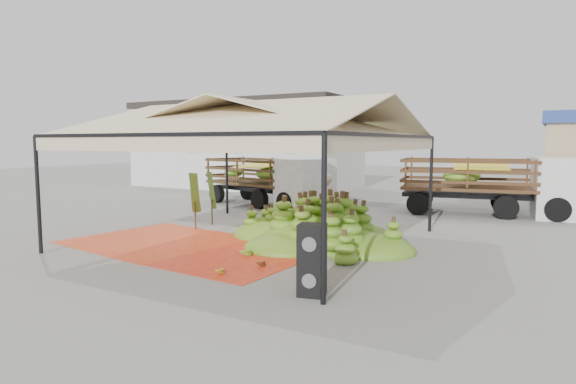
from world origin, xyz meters
The scene contains 17 objects.
ground centered at (0.00, 0.00, 0.00)m, with size 90.00×90.00×0.00m, color slate.
canopy_tent centered at (0.00, 0.00, 3.30)m, with size 8.10×8.10×4.00m.
building_white centered at (-10.00, 14.00, 2.71)m, with size 14.30×6.30×5.40m.
tarp_left centered at (-2.64, -1.33, 0.01)m, with size 4.29×4.08×0.01m, color #DC4414.
tarp_right centered at (0.37, -1.64, 0.01)m, with size 3.90×4.10×0.01m, color red.
banana_heap centered at (1.73, 0.62, 0.65)m, with size 6.03×4.95×1.29m, color #567919.
hand_yellow_a centered at (2.43, -1.61, 0.10)m, with size 0.43×0.35×0.20m, color gold.
hand_yellow_b centered at (1.15, -3.35, 0.10)m, with size 0.43×0.35×0.20m, color #B28923.
hand_red_a centered at (1.57, -2.32, 0.09)m, with size 0.41×0.33×0.18m, color #5A2C14.
hand_red_b centered at (3.70, -3.65, 0.10)m, with size 0.45×0.37×0.21m, color #592F14.
hand_green centered at (0.68, -1.59, 0.11)m, with size 0.49×0.40×0.22m, color #5E831B.
hanging_bunches centered at (-0.39, -1.38, 2.62)m, with size 4.74×0.24×0.20m.
speaker_stack centered at (3.61, -3.66, 0.67)m, with size 0.57×0.53×1.35m.
banana_leaves centered at (-3.02, 1.10, 0.00)m, with size 0.96×1.36×3.70m, color #3C721E, non-canonical shape.
vendor centered at (1.05, 2.61, 0.91)m, with size 0.67×0.44×1.83m, color gray.
truck_left centered at (-3.58, 6.72, 1.33)m, with size 6.65×3.76×2.17m.
truck_right centered at (5.46, 8.79, 1.40)m, with size 6.89×3.29×2.27m.
Camera 1 is at (7.48, -11.47, 2.84)m, focal length 30.00 mm.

